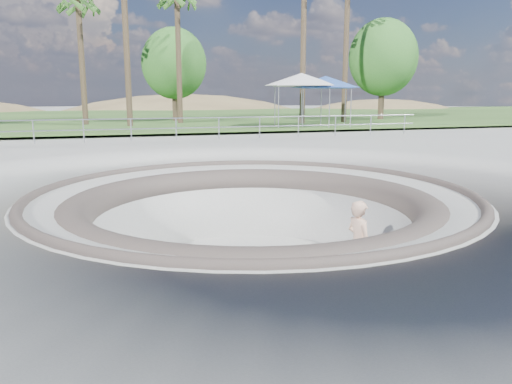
{
  "coord_description": "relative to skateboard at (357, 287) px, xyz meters",
  "views": [
    {
      "loc": [
        -3.3,
        -10.89,
        2.28
      ],
      "look_at": [
        0.26,
        0.58,
        -0.1
      ],
      "focal_mm": 35.0,
      "sensor_mm": 36.0,
      "label": 1
    }
  ],
  "objects": [
    {
      "name": "ground",
      "position": [
        -1.8,
        1.84,
        1.84
      ],
      "size": [
        180.0,
        180.0,
        0.0
      ],
      "primitive_type": "plane",
      "color": "#AEAEA8",
      "rests_on": "ground"
    },
    {
      "name": "skate_bowl",
      "position": [
        -1.8,
        1.84,
        0.01
      ],
      "size": [
        14.0,
        14.0,
        4.1
      ],
      "color": "#AEAEA8",
      "rests_on": "ground"
    },
    {
      "name": "grass_strip",
      "position": [
        -1.8,
        35.84,
        2.06
      ],
      "size": [
        180.0,
        36.0,
        0.12
      ],
      "color": "#325221",
      "rests_on": "ground"
    },
    {
      "name": "distant_hills",
      "position": [
        1.98,
        59.01,
        -5.18
      ],
      "size": [
        103.2,
        45.0,
        28.6
      ],
      "color": "brown",
      "rests_on": "ground"
    },
    {
      "name": "safety_railing",
      "position": [
        -1.8,
        13.84,
        2.53
      ],
      "size": [
        25.0,
        0.06,
        1.03
      ],
      "color": "#92959A",
      "rests_on": "ground"
    },
    {
      "name": "skateboard",
      "position": [
        0.0,
        0.0,
        0.0
      ],
      "size": [
        0.78,
        0.4,
        0.08
      ],
      "color": "#98593C",
      "rests_on": "ground"
    },
    {
      "name": "skater",
      "position": [
        0.0,
        0.0,
        0.97
      ],
      "size": [
        0.56,
        0.76,
        1.9
      ],
      "primitive_type": "imported",
      "rotation": [
        0.0,
        0.0,
        1.74
      ],
      "color": "#E4B293",
      "rests_on": "skateboard"
    },
    {
      "name": "canopy_white",
      "position": [
        6.78,
        19.84,
        4.93
      ],
      "size": [
        6.13,
        6.13,
        3.21
      ],
      "color": "#92959A",
      "rests_on": "ground"
    },
    {
      "name": "canopy_blue",
      "position": [
        8.4,
        19.84,
        4.79
      ],
      "size": [
        5.65,
        5.65,
        3.05
      ],
      "color": "#92959A",
      "rests_on": "ground"
    },
    {
      "name": "palm_b",
      "position": [
        -5.98,
        25.63,
        9.58
      ],
      "size": [
        2.6,
        2.6,
        8.84
      ],
      "color": "brown",
      "rests_on": "ground"
    },
    {
      "name": "palm_d",
      "position": [
        0.19,
        25.45,
        10.14
      ],
      "size": [
        2.6,
        2.6,
        9.44
      ],
      "color": "brown",
      "rests_on": "ground"
    },
    {
      "name": "bushy_tree_mid",
      "position": [
        0.34,
        28.67,
        6.24
      ],
      "size": [
        4.74,
        4.31,
        6.84
      ],
      "color": "brown",
      "rests_on": "ground"
    },
    {
      "name": "bushy_tree_right",
      "position": [
        15.96,
        25.77,
        6.8
      ],
      "size": [
        5.36,
        4.87,
        7.73
      ],
      "color": "brown",
      "rests_on": "ground"
    }
  ]
}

